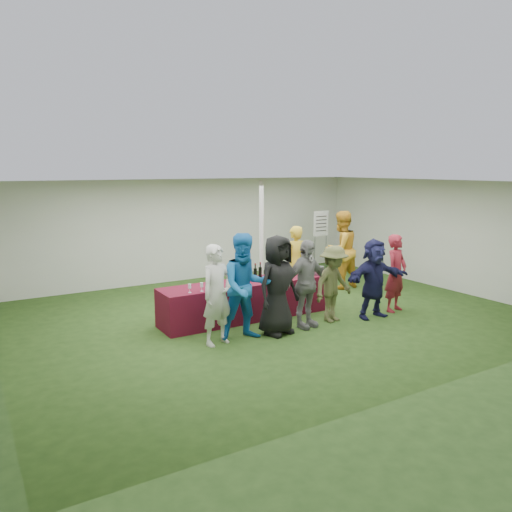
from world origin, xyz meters
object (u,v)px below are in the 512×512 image
customer_6 (396,273)px  serving_table (247,300)px  wine_list_sign (321,228)px  customer_4 (333,284)px  dump_bucket (319,271)px  customer_3 (306,284)px  staff_pourer (294,263)px  customer_5 (374,278)px  staff_back (341,250)px  customer_2 (278,285)px  customer_0 (217,295)px  customer_1 (246,287)px

customer_6 → serving_table: bearing=141.3°
wine_list_sign → customer_4: wine_list_sign is taller
dump_bucket → customer_3: customer_3 is taller
staff_pourer → customer_5: staff_pourer is taller
dump_bucket → customer_5: (0.58, -1.04, -0.04)m
customer_4 → customer_6: size_ratio=0.93×
staff_back → customer_6: (-0.34, -2.17, -0.16)m
staff_pourer → customer_3: (-1.00, -1.79, -0.01)m
customer_2 → wine_list_sign: bearing=30.6°
customer_0 → customer_1: bearing=-17.1°
wine_list_sign → staff_pourer: (-2.19, -1.84, -0.47)m
staff_pourer → customer_5: (0.55, -1.98, -0.05)m
customer_0 → customer_5: (3.38, -0.22, -0.06)m
customer_3 → customer_4: (0.69, 0.02, -0.09)m
serving_table → customer_4: (1.33, -1.05, 0.38)m
customer_0 → customer_5: customer_0 is taller
staff_pourer → staff_back: (1.62, 0.29, 0.12)m
customer_2 → customer_5: bearing=-17.0°
customer_1 → customer_6: customer_1 is taller
customer_2 → customer_4: 1.35m
staff_back → customer_2: staff_back is taller
dump_bucket → staff_back: (1.65, 1.23, 0.13)m
dump_bucket → customer_1: size_ratio=0.12×
customer_4 → customer_5: size_ratio=0.94×
customer_0 → customer_4: (2.52, -0.01, -0.11)m
customer_2 → customer_5: 2.21m
wine_list_sign → customer_5: 4.20m
serving_table → customer_4: size_ratio=2.39×
customer_3 → customer_0: bearing=169.7°
customer_1 → customer_2: customer_1 is taller
customer_0 → customer_4: customer_0 is taller
staff_back → customer_0: staff_back is taller
staff_back → customer_6: bearing=76.7°
customer_3 → dump_bucket: bearing=32.0°
staff_back → customer_2: (-3.28, -2.12, -0.06)m
customer_0 → customer_2: customer_2 is taller
customer_3 → customer_6: bearing=-11.4°
staff_pourer → customer_5: size_ratio=1.06×
serving_table → customer_5: bearing=-30.0°
staff_back → customer_5: bearing=60.4°
customer_6 → staff_back: bearing=63.9°
wine_list_sign → customer_6: (-0.92, -3.72, -0.50)m
serving_table → dump_bucket: bearing=-7.7°
wine_list_sign → customer_3: size_ratio=1.07×
dump_bucket → customer_0: customer_0 is taller
staff_pourer → staff_back: bearing=-174.7°
customer_5 → customer_1: bearing=177.9°
customer_4 → customer_6: (1.59, -0.10, 0.06)m
staff_back → staff_pourer: bearing=5.8°
customer_0 → customer_2: 1.18m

